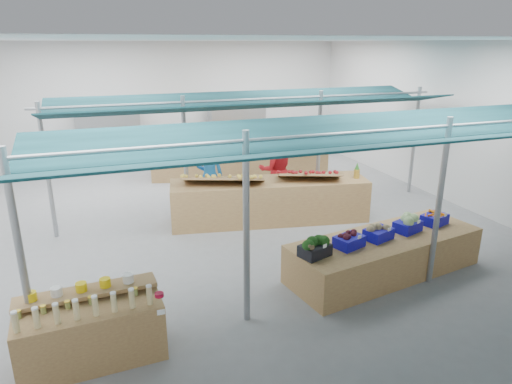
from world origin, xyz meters
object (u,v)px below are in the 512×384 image
veg_counter (385,255)px  crate_stack (411,240)px  vendor_right (276,170)px  bottle_shelf (92,329)px  fruit_counter (270,201)px  vendor_left (210,176)px

veg_counter → crate_stack: size_ratio=6.81×
veg_counter → vendor_right: size_ratio=2.02×
veg_counter → bottle_shelf: bearing=178.6°
bottle_shelf → veg_counter: (5.19, 0.73, -0.08)m
fruit_counter → vendor_left: (-1.20, 1.10, 0.44)m
bottle_shelf → veg_counter: size_ratio=0.50×
vendor_left → vendor_right: 1.80m
veg_counter → fruit_counter: fruit_counter is taller
veg_counter → crate_stack: (1.01, 0.54, -0.09)m
crate_stack → vendor_right: (-1.47, 3.78, 0.66)m
crate_stack → vendor_right: vendor_right is taller
crate_stack → vendor_right: size_ratio=0.30×
veg_counter → fruit_counter: 3.39m
bottle_shelf → vendor_right: vendor_right is taller
fruit_counter → vendor_left: bearing=148.0°
fruit_counter → vendor_left: vendor_left is taller
veg_counter → vendor_left: (-2.25, 4.32, 0.57)m
bottle_shelf → fruit_counter: (4.14, 3.95, 0.05)m
fruit_counter → crate_stack: (2.07, -2.68, -0.23)m
bottle_shelf → fruit_counter: bearing=40.6°
veg_counter → vendor_left: bearing=108.1°
crate_stack → vendor_left: (-3.27, 3.78, 0.66)m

